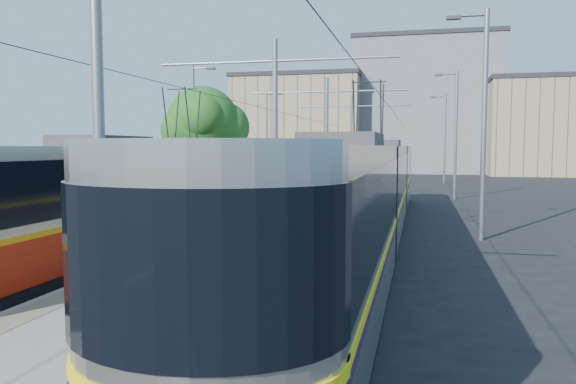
# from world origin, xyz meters

# --- Properties ---
(ground) EXTENTS (160.00, 160.00, 0.00)m
(ground) POSITION_xyz_m (0.00, 0.00, 0.00)
(ground) COLOR black
(ground) RESTS_ON ground
(platform) EXTENTS (4.00, 50.00, 0.30)m
(platform) POSITION_xyz_m (0.00, 17.00, 0.15)
(platform) COLOR gray
(platform) RESTS_ON ground
(tactile_strip_left) EXTENTS (0.70, 50.00, 0.01)m
(tactile_strip_left) POSITION_xyz_m (-1.45, 17.00, 0.30)
(tactile_strip_left) COLOR gray
(tactile_strip_left) RESTS_ON platform
(tactile_strip_right) EXTENTS (0.70, 50.00, 0.01)m
(tactile_strip_right) POSITION_xyz_m (1.45, 17.00, 0.30)
(tactile_strip_right) COLOR gray
(tactile_strip_right) RESTS_ON platform
(rails) EXTENTS (8.71, 70.00, 0.03)m
(rails) POSITION_xyz_m (0.00, 17.00, 0.02)
(rails) COLOR gray
(rails) RESTS_ON ground
(tram_left) EXTENTS (2.43, 28.21, 5.50)m
(tram_left) POSITION_xyz_m (-3.60, 7.60, 1.71)
(tram_left) COLOR black
(tram_left) RESTS_ON ground
(tram_right) EXTENTS (2.43, 32.19, 5.50)m
(tram_right) POSITION_xyz_m (3.60, 6.94, 1.86)
(tram_right) COLOR black
(tram_right) RESTS_ON ground
(catenary) EXTENTS (9.20, 70.00, 7.00)m
(catenary) POSITION_xyz_m (0.00, 14.15, 4.52)
(catenary) COLOR gray
(catenary) RESTS_ON platform
(street_lamps) EXTENTS (15.18, 38.22, 8.00)m
(street_lamps) POSITION_xyz_m (-0.00, 21.00, 4.18)
(street_lamps) COLOR gray
(street_lamps) RESTS_ON ground
(shelter) EXTENTS (1.06, 1.29, 2.46)m
(shelter) POSITION_xyz_m (0.70, 14.54, 1.59)
(shelter) COLOR black
(shelter) RESTS_ON platform
(tree) EXTENTS (4.72, 4.36, 6.86)m
(tree) POSITION_xyz_m (-6.90, 18.85, 4.64)
(tree) COLOR #382314
(tree) RESTS_ON ground
(building_left) EXTENTS (16.32, 12.24, 12.49)m
(building_left) POSITION_xyz_m (-10.00, 60.00, 6.25)
(building_left) COLOR gray
(building_left) RESTS_ON ground
(building_centre) EXTENTS (18.36, 14.28, 17.15)m
(building_centre) POSITION_xyz_m (6.00, 64.00, 8.59)
(building_centre) COLOR slate
(building_centre) RESTS_ON ground
(building_right) EXTENTS (14.28, 10.20, 11.28)m
(building_right) POSITION_xyz_m (20.00, 58.00, 5.65)
(building_right) COLOR gray
(building_right) RESTS_ON ground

